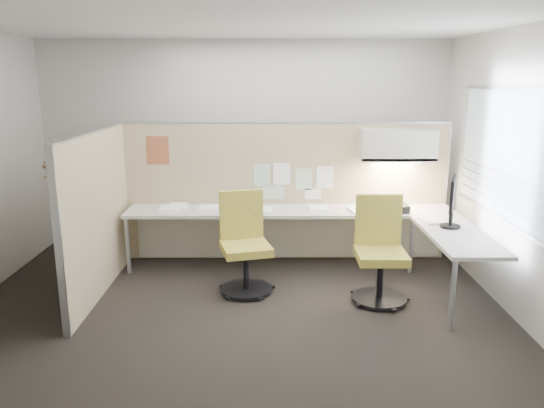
{
  "coord_description": "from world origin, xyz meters",
  "views": [
    {
      "loc": [
        0.36,
        -5.02,
        2.32
      ],
      "look_at": [
        0.38,
        0.8,
        0.91
      ],
      "focal_mm": 35.0,
      "sensor_mm": 36.0,
      "label": 1
    }
  ],
  "objects_px": {
    "chair_left": "(245,246)",
    "monitor": "(452,199)",
    "phone": "(399,208)",
    "desk": "(318,223)",
    "chair_right": "(380,253)"
  },
  "relations": [
    {
      "from": "chair_left",
      "to": "monitor",
      "type": "bearing_deg",
      "value": -15.33
    },
    {
      "from": "chair_left",
      "to": "phone",
      "type": "distance_m",
      "value": 1.94
    },
    {
      "from": "chair_left",
      "to": "desk",
      "type": "bearing_deg",
      "value": 21.26
    },
    {
      "from": "desk",
      "to": "monitor",
      "type": "relative_size",
      "value": 7.33
    },
    {
      "from": "chair_right",
      "to": "monitor",
      "type": "height_order",
      "value": "monitor"
    },
    {
      "from": "chair_right",
      "to": "phone",
      "type": "xyz_separation_m",
      "value": [
        0.39,
        0.85,
        0.27
      ]
    },
    {
      "from": "chair_right",
      "to": "phone",
      "type": "distance_m",
      "value": 0.98
    },
    {
      "from": "chair_left",
      "to": "phone",
      "type": "height_order",
      "value": "chair_left"
    },
    {
      "from": "desk",
      "to": "chair_right",
      "type": "relative_size",
      "value": 3.67
    },
    {
      "from": "desk",
      "to": "phone",
      "type": "relative_size",
      "value": 15.97
    },
    {
      "from": "desk",
      "to": "phone",
      "type": "xyz_separation_m",
      "value": [
        0.96,
        -0.01,
        0.18
      ]
    },
    {
      "from": "desk",
      "to": "chair_right",
      "type": "bearing_deg",
      "value": -56.08
    },
    {
      "from": "chair_right",
      "to": "desk",
      "type": "bearing_deg",
      "value": 124.77
    },
    {
      "from": "chair_left",
      "to": "chair_right",
      "type": "bearing_deg",
      "value": -24.07
    },
    {
      "from": "desk",
      "to": "chair_right",
      "type": "xyz_separation_m",
      "value": [
        0.58,
        -0.86,
        -0.09
      ]
    }
  ]
}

